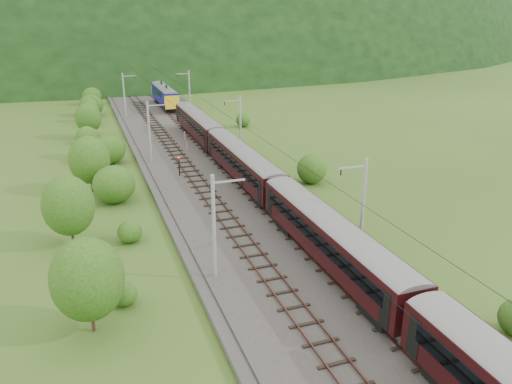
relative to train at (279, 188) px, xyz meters
name	(u,v)px	position (x,y,z in m)	size (l,w,h in m)	color
ground	(291,266)	(-2.40, -8.64, -3.38)	(600.00, 600.00, 0.00)	#365319
railbed	(250,218)	(-2.40, 1.36, -3.23)	(14.00, 220.00, 0.30)	#38332D
track_left	(226,219)	(-4.80, 1.36, -3.01)	(2.40, 220.00, 0.27)	#543024
track_right	(273,213)	(0.00, 1.36, -3.01)	(2.40, 220.00, 0.27)	#543024
catenary_left	(150,130)	(-8.52, 23.36, 1.12)	(2.54, 192.28, 8.00)	gray
catenary_right	(240,124)	(3.72, 23.36, 1.12)	(2.54, 192.28, 8.00)	gray
overhead_wires	(250,149)	(-2.40, 1.36, 3.72)	(4.83, 198.00, 0.03)	black
mountain_main	(100,48)	(-2.40, 251.36, -3.38)	(504.00, 360.00, 244.00)	black
train	(279,188)	(0.00, 0.00, 0.00)	(2.83, 134.62, 4.91)	black
hazard_post_near	(187,147)	(-3.09, 26.42, -2.31)	(0.16, 0.16, 1.53)	red
hazard_post_far	(185,136)	(-1.97, 33.35, -2.39)	(0.15, 0.15, 1.37)	red
signal	(179,164)	(-6.28, 16.25, -1.67)	(0.26, 0.26, 2.39)	black
vegetation_left	(93,181)	(-16.31, 9.98, -0.62)	(13.34, 144.67, 6.58)	#204813
vegetation_right	(345,192)	(8.27, 1.91, -2.05)	(4.83, 91.69, 3.15)	#204813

